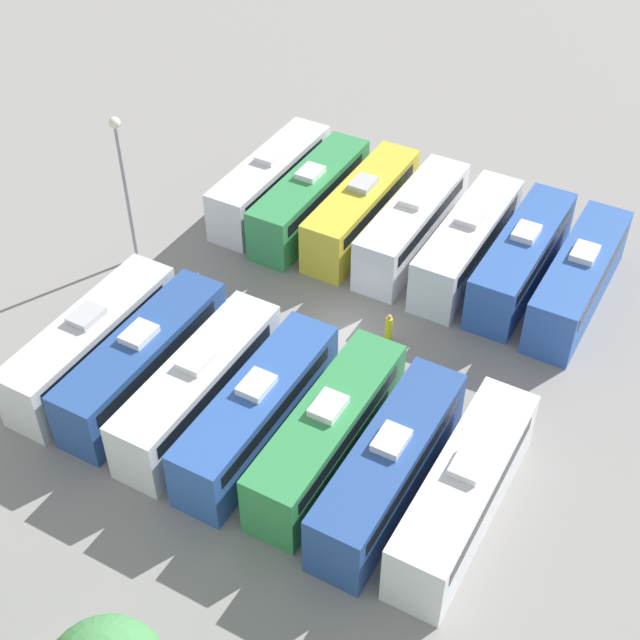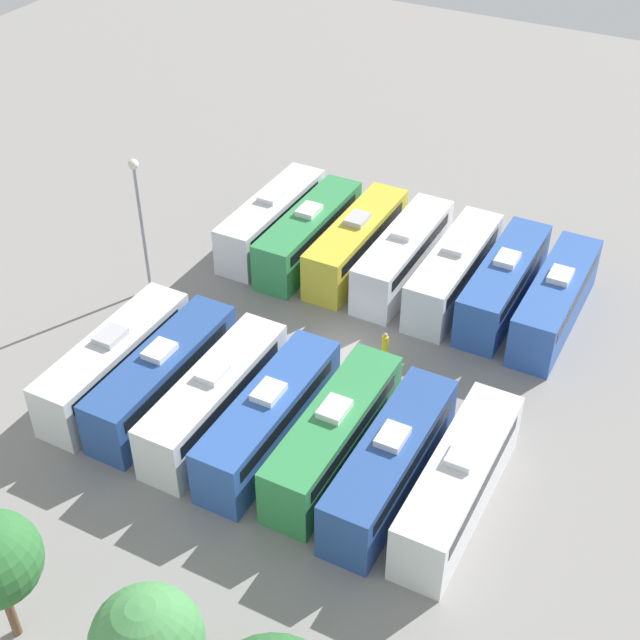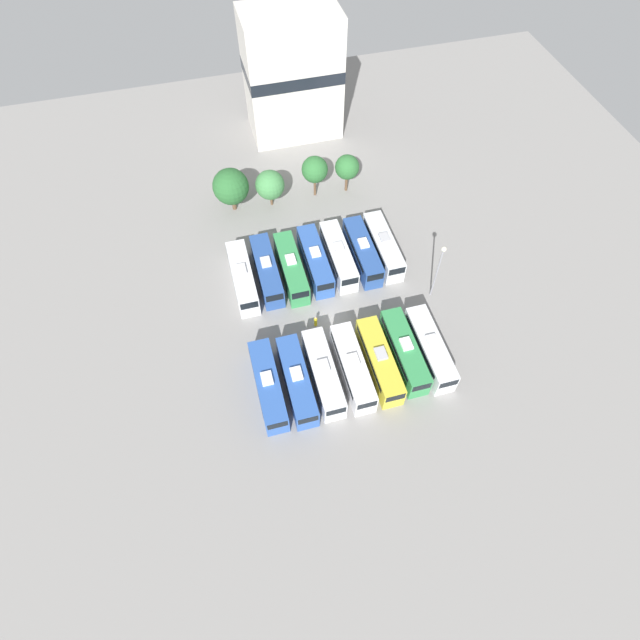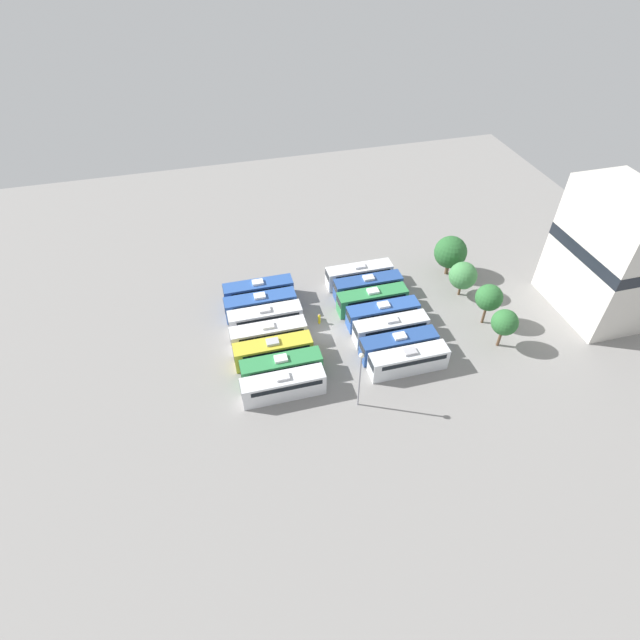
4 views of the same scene
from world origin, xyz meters
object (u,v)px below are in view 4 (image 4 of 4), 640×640
(bus_5, at_px, (282,367))
(tree_0, at_px, (450,252))
(tree_1, at_px, (463,276))
(bus_0, at_px, (259,291))
(tree_3, at_px, (505,323))
(bus_10, at_px, (383,313))
(bus_12, at_px, (399,345))
(bus_8, at_px, (368,286))
(bus_13, at_px, (409,360))
(bus_3, at_px, (269,334))
(light_pole, at_px, (360,372))
(bus_6, at_px, (283,385))
(depot_building, at_px, (608,255))
(bus_1, at_px, (261,304))
(bus_7, at_px, (359,274))
(tree_2, at_px, (489,298))
(bus_4, at_px, (273,351))
(bus_2, at_px, (266,318))
(bus_11, at_px, (391,328))
(bus_9, at_px, (372,300))
(worker_person, at_px, (319,319))

(bus_5, distance_m, tree_0, 33.46)
(tree_1, bearing_deg, bus_0, -102.41)
(tree_0, height_order, tree_3, tree_0)
(bus_10, bearing_deg, bus_12, -1.12)
(bus_8, bearing_deg, tree_0, 98.18)
(bus_10, distance_m, bus_13, 9.34)
(bus_3, relative_size, light_pole, 1.16)
(bus_6, xyz_separation_m, bus_12, (-2.95, 16.13, 0.00))
(bus_6, distance_m, tree_3, 30.05)
(bus_12, distance_m, depot_building, 31.32)
(bus_1, bearing_deg, bus_5, 2.12)
(bus_12, height_order, tree_3, tree_3)
(bus_12, bearing_deg, bus_6, -79.63)
(bus_7, relative_size, tree_2, 1.58)
(bus_6, distance_m, bus_8, 22.63)
(bus_0, relative_size, bus_13, 1.00)
(bus_4, distance_m, bus_7, 20.47)
(tree_1, bearing_deg, bus_6, -67.43)
(bus_5, xyz_separation_m, bus_8, (-12.80, 15.85, 0.00))
(bus_4, distance_m, light_pole, 13.63)
(bus_2, height_order, bus_7, same)
(bus_13, relative_size, tree_0, 1.55)
(bus_6, relative_size, light_pole, 1.16)
(light_pole, bearing_deg, bus_0, -160.21)
(bus_8, relative_size, tree_1, 1.81)
(bus_8, relative_size, bus_10, 1.00)
(bus_1, distance_m, light_pole, 21.63)
(light_pole, xyz_separation_m, tree_3, (-4.80, 21.61, -1.72))
(bus_0, height_order, bus_2, same)
(bus_2, bearing_deg, light_pole, 26.70)
(bus_11, xyz_separation_m, light_pole, (9.99, -7.94, 4.15))
(bus_8, xyz_separation_m, bus_10, (6.41, 0.01, 0.00))
(bus_12, xyz_separation_m, tree_1, (-9.43, 13.66, 1.85))
(bus_9, relative_size, tree_3, 1.72)
(bus_12, xyz_separation_m, worker_person, (-8.63, -8.57, -0.96))
(bus_5, xyz_separation_m, tree_1, (-9.41, 29.41, 1.85))
(worker_person, xyz_separation_m, tree_3, (10.55, 22.38, 3.40))
(bus_11, height_order, tree_2, tree_2)
(bus_0, xyz_separation_m, bus_3, (9.59, -0.25, 0.00))
(bus_12, height_order, light_pole, light_pole)
(bus_10, height_order, tree_2, tree_2)
(bus_2, relative_size, bus_12, 1.00)
(bus_3, distance_m, tree_3, 31.23)
(bus_10, height_order, light_pole, light_pole)
(bus_10, bearing_deg, depot_building, 81.74)
(bus_10, xyz_separation_m, worker_person, (-2.23, -8.70, -0.96))
(bus_9, bearing_deg, worker_person, -82.68)
(bus_11, distance_m, bus_13, 6.20)
(bus_4, distance_m, tree_1, 30.56)
(bus_7, relative_size, tree_1, 1.81)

